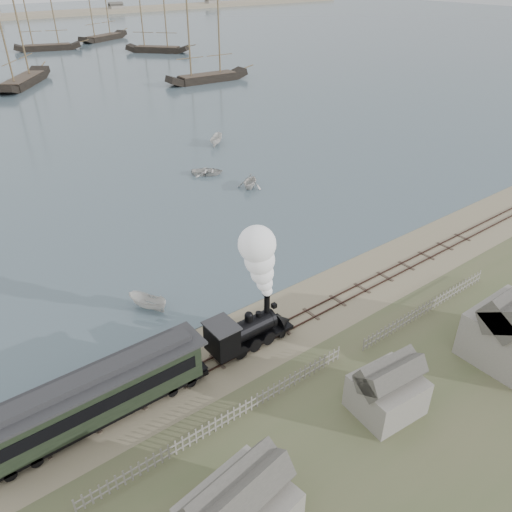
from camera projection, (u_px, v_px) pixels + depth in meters
ground at (246, 326)px, 38.71m from camera, size 600.00×600.00×0.00m
rail_track at (262, 339)px, 37.33m from camera, size 120.00×1.80×0.16m
picket_fence_west at (229, 424)px, 30.56m from camera, size 19.00×0.10×1.20m
picket_fence_east at (426, 313)px, 40.11m from camera, size 15.00×0.10×1.20m
shed_mid at (384, 409)px, 31.58m from camera, size 4.00×3.50×3.60m
shed_right at (506, 354)px, 35.95m from camera, size 6.00×5.00×5.10m
locomotive at (259, 295)px, 35.06m from camera, size 7.24×2.70×9.02m
passenger_coach at (99, 394)px, 29.78m from camera, size 13.95×2.69×3.39m
beached_dinghy at (174, 349)px, 35.85m from camera, size 4.15×4.51×0.76m
rowboat_2 at (148, 303)px, 40.10m from camera, size 3.52×2.86×1.30m
rowboat_3 at (207, 171)px, 65.29m from camera, size 4.83×5.09×0.86m
rowboat_4 at (250, 181)px, 61.25m from camera, size 4.45×4.56×1.82m
rowboat_5 at (216, 140)px, 75.59m from camera, size 3.56×3.78×1.46m
schooner_3 at (13, 37)px, 106.30m from camera, size 17.36×20.53×20.00m
schooner_4 at (206, 34)px, 109.36m from camera, size 19.76×5.74×20.00m
schooner_5 at (154, 16)px, 144.70m from camera, size 15.99×16.66×20.00m
schooner_8 at (41, 14)px, 148.06m from camera, size 19.69×9.68×20.00m
schooner_9 at (99, 8)px, 166.77m from camera, size 20.61×13.75×20.00m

